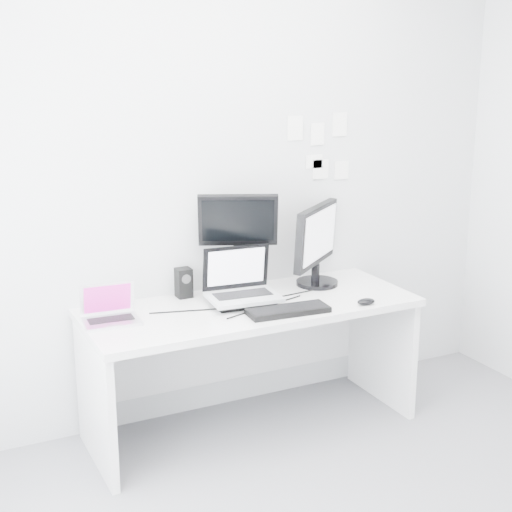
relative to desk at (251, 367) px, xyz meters
name	(u,v)px	position (x,y,z in m)	size (l,w,h in m)	color
back_wall	(223,180)	(0.00, 0.35, 0.99)	(3.60, 3.60, 0.00)	silver
desk	(251,367)	(0.00, 0.00, 0.00)	(1.80, 0.70, 0.73)	silver
macbook	(111,304)	(-0.76, 0.04, 0.47)	(0.27, 0.21, 0.21)	silver
speaker	(184,283)	(-0.28, 0.28, 0.45)	(0.08, 0.08, 0.16)	black
dell_laptop	(244,277)	(-0.04, 0.01, 0.52)	(0.37, 0.29, 0.31)	#B6B9BE
rear_monitor	(238,243)	(0.02, 0.20, 0.66)	(0.43, 0.16, 0.59)	black
samsung_monitor	(318,244)	(0.50, 0.15, 0.61)	(0.53, 0.24, 0.49)	black
keyboard	(288,311)	(0.11, -0.22, 0.38)	(0.43, 0.15, 0.03)	black
mouse	(366,302)	(0.55, -0.28, 0.38)	(0.10, 0.07, 0.03)	black
wall_note_0	(295,128)	(0.45, 0.34, 1.26)	(0.10, 0.00, 0.14)	white
wall_note_1	(318,134)	(0.60, 0.34, 1.22)	(0.09, 0.00, 0.13)	white
wall_note_2	(340,124)	(0.75, 0.34, 1.26)	(0.10, 0.00, 0.14)	white
wall_note_3	(314,162)	(0.58, 0.34, 1.05)	(0.11, 0.00, 0.08)	white
wall_note_4	(341,170)	(0.77, 0.34, 0.99)	(0.10, 0.00, 0.11)	white
wall_note_5	(320,169)	(0.62, 0.34, 1.01)	(0.11, 0.00, 0.11)	white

